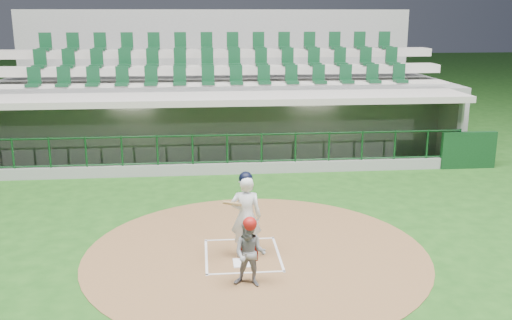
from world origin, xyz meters
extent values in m
plane|color=#184413|center=(0.00, 0.00, 0.00)|extent=(120.00, 120.00, 0.00)
cylinder|color=brown|center=(0.30, -0.20, 0.01)|extent=(7.20, 7.20, 0.01)
cube|color=white|center=(0.00, -0.70, 0.02)|extent=(0.43, 0.43, 0.02)
cube|color=white|center=(-0.75, -0.30, 0.02)|extent=(0.05, 1.80, 0.01)
cube|color=silver|center=(0.75, -0.30, 0.02)|extent=(0.05, 1.80, 0.01)
cube|color=silver|center=(0.00, 0.55, 0.02)|extent=(1.55, 0.05, 0.01)
cube|color=silver|center=(0.00, -1.15, 0.02)|extent=(1.55, 0.05, 0.01)
cube|color=slate|center=(0.00, 7.50, -0.55)|extent=(15.00, 3.00, 0.10)
cube|color=gray|center=(0.00, 9.10, 0.85)|extent=(15.00, 0.20, 2.70)
cube|color=#ABA597|center=(0.00, 8.98, 1.10)|extent=(13.50, 0.04, 0.90)
cube|color=gray|center=(7.50, 7.50, 0.85)|extent=(0.20, 3.00, 2.70)
cube|color=#9C968D|center=(0.00, 7.25, 2.30)|extent=(15.40, 3.50, 0.20)
cube|color=gray|center=(0.00, 5.95, 0.15)|extent=(15.00, 0.15, 0.40)
cube|color=black|center=(0.00, 5.95, 1.73)|extent=(15.00, 0.01, 0.95)
cube|color=brown|center=(0.00, 8.55, -0.28)|extent=(12.75, 0.40, 0.45)
cube|color=white|center=(-3.00, 7.50, 2.17)|extent=(1.30, 0.35, 0.04)
cube|color=white|center=(3.00, 7.50, 2.17)|extent=(1.30, 0.35, 0.04)
cube|color=black|center=(7.80, 5.90, 0.60)|extent=(1.80, 0.18, 1.20)
imported|color=#B32113|center=(-5.92, 8.54, 0.43)|extent=(1.35, 1.01, 1.86)
imported|color=#B21F13|center=(-2.23, 8.50, 0.33)|extent=(1.05, 0.65, 1.67)
imported|color=#B11B13|center=(0.81, 8.49, 0.45)|extent=(0.95, 0.65, 1.89)
imported|color=#AE1F12|center=(5.62, 8.38, 0.29)|extent=(1.52, 1.04, 1.58)
cube|color=slate|center=(0.00, 10.75, 1.15)|extent=(17.00, 6.50, 2.50)
cube|color=#ADA79C|center=(0.00, 9.25, 2.30)|extent=(16.60, 0.95, 0.30)
cube|color=#A49E94|center=(0.00, 10.20, 2.85)|extent=(16.60, 0.95, 0.30)
cube|color=gray|center=(0.00, 11.15, 3.40)|extent=(16.60, 0.95, 0.30)
cube|color=slate|center=(0.00, 14.10, 2.53)|extent=(17.00, 0.25, 5.05)
imported|color=white|center=(0.07, -0.36, 0.88)|extent=(0.68, 0.50, 1.74)
sphere|color=black|center=(0.07, -0.36, 1.69)|extent=(0.28, 0.28, 0.28)
cylinder|color=#A37E4A|center=(-0.18, -0.61, 1.25)|extent=(0.58, 0.79, 0.39)
imported|color=gray|center=(0.04, -1.66, 0.64)|extent=(0.73, 0.64, 1.26)
sphere|color=#A21411|center=(0.04, -1.66, 1.22)|extent=(0.26, 0.26, 0.26)
cube|color=maroon|center=(0.04, -1.51, 0.62)|extent=(0.32, 0.10, 0.35)
camera|label=1|loc=(-0.79, -11.25, 4.89)|focal=40.00mm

